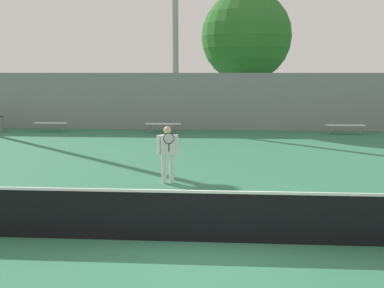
% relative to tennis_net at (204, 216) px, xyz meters
% --- Properties ---
extents(ground_plane, '(100.00, 100.00, 0.00)m').
position_rel_tennis_net_xyz_m(ground_plane, '(0.00, 0.00, -0.50)').
color(ground_plane, '#337556').
extents(tennis_net, '(11.42, 0.09, 0.98)m').
position_rel_tennis_net_xyz_m(tennis_net, '(0.00, 0.00, 0.00)').
color(tennis_net, '#99999E').
rests_on(tennis_net, ground_plane).
extents(tennis_player, '(0.58, 0.47, 1.61)m').
position_rel_tennis_net_xyz_m(tennis_player, '(-1.20, 4.37, 0.42)').
color(tennis_player, silver).
rests_on(tennis_player, ground_plane).
extents(bench_courtside_far, '(1.67, 0.40, 0.49)m').
position_rel_tennis_net_xyz_m(bench_courtside_far, '(-8.62, 14.86, -0.06)').
color(bench_courtside_far, white).
rests_on(bench_courtside_far, ground_plane).
extents(bench_adjacent_court, '(1.79, 0.40, 0.49)m').
position_rel_tennis_net_xyz_m(bench_adjacent_court, '(-2.70, 14.86, -0.06)').
color(bench_adjacent_court, white).
rests_on(bench_adjacent_court, ground_plane).
extents(bench_by_gate, '(1.90, 0.40, 0.49)m').
position_rel_tennis_net_xyz_m(bench_by_gate, '(6.44, 14.86, -0.06)').
color(bench_by_gate, white).
rests_on(bench_by_gate, ground_plane).
extents(light_pole_center_back, '(0.90, 0.60, 8.50)m').
position_rel_tennis_net_xyz_m(light_pole_center_back, '(-2.21, 16.32, 4.27)').
color(light_pole_center_back, '#939399').
rests_on(light_pole_center_back, ground_plane).
extents(back_fence, '(33.54, 0.06, 3.05)m').
position_rel_tennis_net_xyz_m(back_fence, '(0.00, 16.19, 1.03)').
color(back_fence, gray).
rests_on(back_fence, ground_plane).
extents(tree_green_tall, '(5.11, 5.11, 7.64)m').
position_rel_tennis_net_xyz_m(tree_green_tall, '(1.63, 18.36, 4.57)').
color(tree_green_tall, brown).
rests_on(tree_green_tall, ground_plane).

